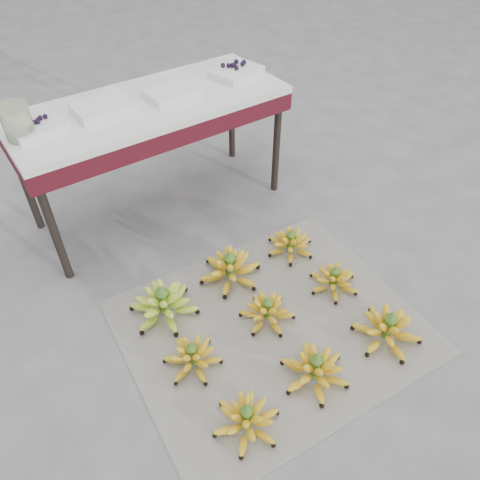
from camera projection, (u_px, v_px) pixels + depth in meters
ground at (270, 312)px, 2.16m from camera, size 60.00×60.00×0.00m
newspaper_mat at (271, 327)px, 2.09m from camera, size 1.33×1.14×0.01m
bunch_front_left at (247, 420)px, 1.71m from camera, size 0.31×0.31×0.15m
bunch_front_center at (315, 369)px, 1.86m from camera, size 0.29×0.29×0.17m
bunch_front_right at (387, 329)px, 2.00m from camera, size 0.37×0.37×0.18m
bunch_mid_left at (192, 357)px, 1.91m from camera, size 0.29×0.29×0.15m
bunch_mid_center at (267, 311)px, 2.09m from camera, size 0.28×0.28×0.15m
bunch_mid_right at (334, 280)px, 2.23m from camera, size 0.31×0.31×0.14m
bunch_back_left at (163, 304)px, 2.10m from camera, size 0.35×0.35×0.19m
bunch_back_center at (230, 269)px, 2.27m from camera, size 0.37×0.37×0.18m
bunch_back_right at (290, 243)px, 2.41m from camera, size 0.29×0.29×0.15m
vendor_table at (150, 115)px, 2.34m from camera, size 1.37×0.55×0.66m
tray_far_left at (38, 128)px, 2.05m from camera, size 0.24×0.19×0.06m
tray_left at (104, 108)px, 2.19m from camera, size 0.27×0.20×0.04m
tray_right at (172, 93)px, 2.31m from camera, size 0.26×0.20×0.04m
tray_far_right at (236, 72)px, 2.49m from camera, size 0.29×0.24×0.07m
glass_jar at (17, 121)px, 1.97m from camera, size 0.15×0.15×0.16m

